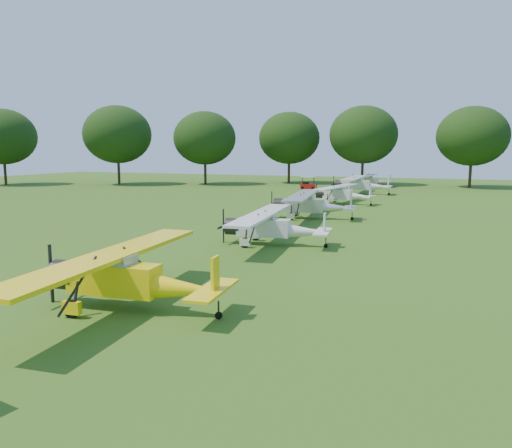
# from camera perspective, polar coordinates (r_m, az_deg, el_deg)

# --- Properties ---
(ground) EXTENTS (160.00, 160.00, 0.00)m
(ground) POSITION_cam_1_polar(r_m,az_deg,el_deg) (29.54, -1.83, -2.71)
(ground) COLOR #375916
(ground) RESTS_ON ground
(tree_belt) EXTENTS (137.36, 130.27, 14.52)m
(tree_belt) POSITION_cam_1_polar(r_m,az_deg,el_deg) (28.03, 5.14, 13.15)
(tree_belt) COLOR #322513
(tree_belt) RESTS_ON ground
(aircraft_2) EXTENTS (7.11, 11.33, 2.23)m
(aircraft_2) POSITION_cam_1_polar(r_m,az_deg,el_deg) (18.53, -14.56, -5.63)
(aircraft_2) COLOR yellow
(aircraft_2) RESTS_ON ground
(aircraft_3) EXTENTS (6.74, 10.72, 2.10)m
(aircraft_3) POSITION_cam_1_polar(r_m,az_deg,el_deg) (30.13, 1.77, -0.12)
(aircraft_3) COLOR silver
(aircraft_3) RESTS_ON ground
(aircraft_4) EXTENTS (7.17, 11.37, 2.23)m
(aircraft_4) POSITION_cam_1_polar(r_m,az_deg,el_deg) (41.93, 6.17, 2.37)
(aircraft_4) COLOR silver
(aircraft_4) RESTS_ON ground
(aircraft_5) EXTENTS (6.54, 10.35, 2.03)m
(aircraft_5) POSITION_cam_1_polar(r_m,az_deg,el_deg) (54.02, 9.80, 3.53)
(aircraft_5) COLOR silver
(aircraft_5) RESTS_ON ground
(aircraft_6) EXTENTS (7.56, 12.01, 2.38)m
(aircraft_6) POSITION_cam_1_polar(r_m,az_deg,el_deg) (66.54, 11.78, 4.56)
(aircraft_6) COLOR silver
(aircraft_6) RESTS_ON ground
(aircraft_7) EXTENTS (6.27, 9.97, 1.97)m
(aircraft_7) POSITION_cam_1_polar(r_m,az_deg,el_deg) (80.01, 13.01, 4.99)
(aircraft_7) COLOR silver
(aircraft_7) RESTS_ON ground
(golf_cart) EXTENTS (2.35, 1.68, 1.84)m
(golf_cart) POSITION_cam_1_polar(r_m,az_deg,el_deg) (73.64, 5.93, 4.45)
(golf_cart) COLOR #B3140C
(golf_cart) RESTS_ON ground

